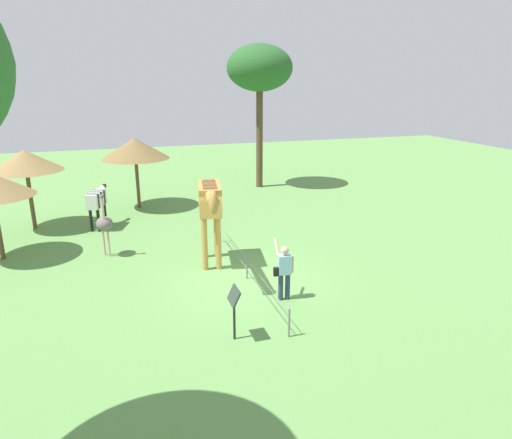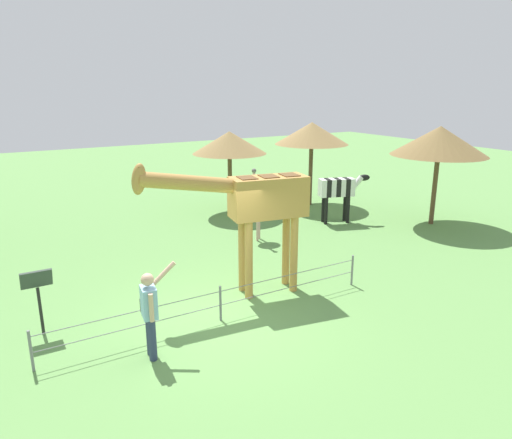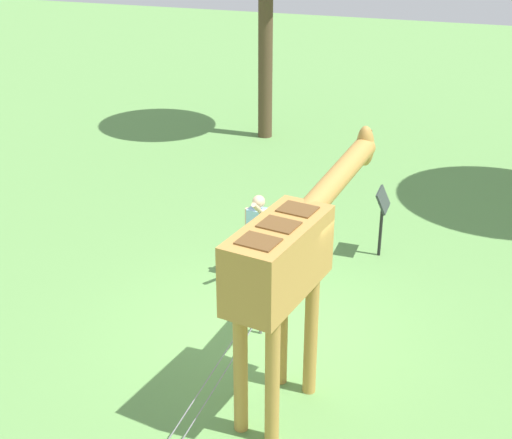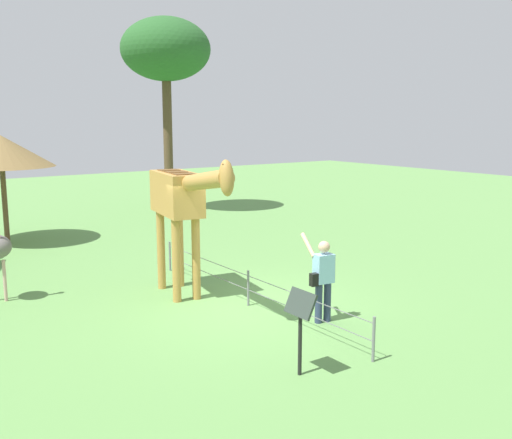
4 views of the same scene
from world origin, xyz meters
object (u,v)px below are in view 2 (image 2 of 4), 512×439
giraffe (255,203)px  zebra (338,190)px  shade_hut_near (439,141)px  ostrich (258,203)px  info_sign (38,288)px  visitor (150,310)px  shade_hut_aside (229,143)px  shade_hut_far (312,134)px

giraffe → zebra: (-5.43, -3.56, -0.97)m
giraffe → zebra: size_ratio=2.13×
giraffe → shade_hut_near: (-8.13, -1.76, 0.72)m
zebra → ostrich: size_ratio=0.80×
zebra → info_sign: 10.39m
visitor → shade_hut_aside: size_ratio=0.55×
giraffe → shade_hut_far: bearing=-135.1°
ostrich → zebra: bearing=-175.3°
zebra → shade_hut_near: bearing=146.3°
ostrich → shade_hut_aside: bearing=-103.4°
shade_hut_far → shade_hut_aside: (3.29, -0.60, -0.22)m
ostrich → shade_hut_near: (-6.09, 1.52, 1.67)m
giraffe → ostrich: size_ratio=1.71×
visitor → zebra: bearing=-149.3°
shade_hut_far → info_sign: 12.19m
visitor → info_sign: bearing=-49.9°
zebra → info_sign: (9.91, 3.12, -0.21)m
visitor → shade_hut_far: (-9.07, -7.52, 1.93)m
zebra → shade_hut_aside: shade_hut_aside is taller
shade_hut_near → ostrich: bearing=-14.0°
shade_hut_far → ostrich: bearing=34.6°
shade_hut_near → shade_hut_aside: (5.27, -4.96, -0.24)m
ostrich → shade_hut_far: 5.26m
ostrich → shade_hut_aside: 3.81m
giraffe → shade_hut_far: shade_hut_far is taller
zebra → ostrich: 3.40m
visitor → shade_hut_near: (-11.05, -3.17, 1.95)m
giraffe → zebra: 6.57m
giraffe → info_sign: bearing=-5.7°
info_sign → ostrich: bearing=-156.5°
visitor → ostrich: (-4.96, -4.69, 0.27)m
ostrich → shade_hut_near: shade_hut_near is taller
giraffe → shade_hut_far: size_ratio=1.18×
giraffe → ostrich: (-2.04, -3.29, -0.95)m
visitor → shade_hut_far: shade_hut_far is taller
ostrich → info_sign: 7.11m
zebra → shade_hut_far: size_ratio=0.55×
ostrich → shade_hut_near: bearing=166.0°
zebra → shade_hut_aside: bearing=-50.8°
ostrich → visitor: bearing=43.4°
giraffe → shade_hut_aside: bearing=-113.1°
visitor → shade_hut_far: 11.94m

